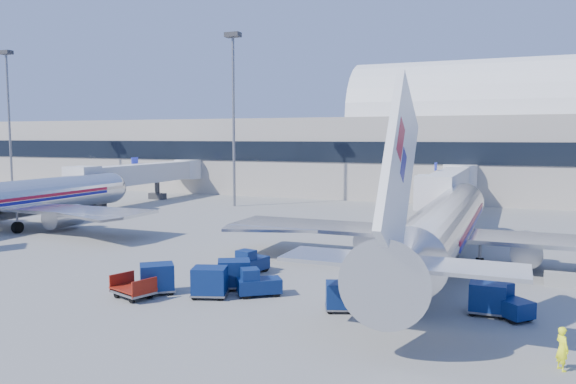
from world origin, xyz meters
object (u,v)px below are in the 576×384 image
at_px(jetbridge_near, 451,183).
at_px(cart_solo_far, 488,298).
at_px(cart_open_red, 134,290).
at_px(barrier_near, 571,280).
at_px(airliner_main, 443,226).
at_px(tug_lead, 258,283).
at_px(cart_train_a, 234,274).
at_px(tug_left, 250,262).
at_px(cart_solo_near, 342,296).
at_px(cart_train_b, 210,281).
at_px(mast_west, 233,94).
at_px(tug_right, 506,302).
at_px(mast_far_west, 8,101).
at_px(airliner_mid, 5,200).
at_px(cart_train_c, 157,278).
at_px(jetbridge_mid, 148,174).
at_px(ramp_worker, 562,349).

xyz_separation_m(jetbridge_near, cart_solo_far, (5.97, -36.31, -3.03)).
height_order(cart_solo_far, cart_open_red, cart_solo_far).
bearing_deg(barrier_near, airliner_main, 162.61).
bearing_deg(tug_lead, jetbridge_near, 44.03).
xyz_separation_m(airliner_main, cart_train_a, (-10.90, -10.67, -1.98)).
distance_m(tug_left, cart_solo_near, 9.83).
xyz_separation_m(airliner_main, cart_train_b, (-11.35, -12.80, -1.98)).
height_order(mast_west, tug_left, mast_west).
bearing_deg(jetbridge_near, tug_right, -79.31).
xyz_separation_m(mast_far_west, mast_west, (40.00, 0.00, 0.00)).
bearing_deg(airliner_main, tug_left, -149.89).
bearing_deg(airliner_mid, cart_solo_far, -12.39).
relative_size(airliner_main, tug_lead, 13.49).
bearing_deg(airliner_mid, tug_lead, -19.08).
bearing_deg(airliner_main, cart_solo_near, -106.26).
height_order(jetbridge_near, cart_train_b, jetbridge_near).
height_order(barrier_near, cart_solo_far, cart_solo_far).
bearing_deg(mast_far_west, airliner_mid, -42.32).
bearing_deg(tug_right, cart_train_c, -126.64).
distance_m(airliner_mid, jetbridge_mid, 26.43).
bearing_deg(airliner_mid, mast_west, 64.79).
relative_size(mast_west, cart_train_b, 9.47).
bearing_deg(ramp_worker, cart_train_c, 49.12).
height_order(airliner_main, barrier_near, airliner_main).
height_order(tug_lead, cart_train_c, cart_train_c).
bearing_deg(airliner_main, cart_open_red, -136.34).
bearing_deg(cart_train_c, barrier_near, -13.69).
bearing_deg(mast_far_west, cart_train_a, -31.46).
relative_size(cart_train_a, ramp_worker, 1.42).
bearing_deg(mast_west, cart_train_c, -68.37).
distance_m(mast_west, cart_train_b, 44.79).
xyz_separation_m(tug_right, cart_train_a, (-15.35, -0.68, 0.18)).
bearing_deg(cart_train_b, cart_solo_near, -15.05).
relative_size(cart_train_b, cart_solo_far, 1.25).
height_order(airliner_mid, mast_far_west, mast_far_west).
bearing_deg(tug_left, cart_train_b, -164.49).
distance_m(cart_train_c, cart_solo_far, 18.49).
height_order(mast_far_west, cart_solo_far, mast_far_west).
bearing_deg(tug_right, tug_left, -147.52).
height_order(tug_lead, cart_train_b, cart_train_b).
distance_m(tug_left, cart_solo_far, 15.63).
bearing_deg(tug_left, barrier_near, -65.78).
relative_size(mast_west, ramp_worker, 12.81).
distance_m(cart_solo_near, ramp_worker, 10.98).
relative_size(tug_lead, cart_train_a, 1.10).
relative_size(airliner_main, cart_open_red, 13.32).
distance_m(tug_lead, cart_solo_near, 5.45).
relative_size(tug_right, cart_train_c, 1.10).
bearing_deg(barrier_near, tug_lead, -152.26).
bearing_deg(mast_west, ramp_worker, -48.71).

